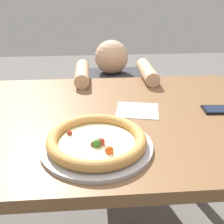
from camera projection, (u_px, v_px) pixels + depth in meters
The scene contains 5 objects.
dining_table at pixel (93, 139), 1.08m from camera, with size 1.39×0.87×0.75m.
pizza_near at pixel (97, 142), 0.83m from camera, with size 0.34×0.34×0.05m.
paper_napkin at pixel (137, 110), 1.07m from camera, with size 0.16×0.14×0.00m, color white.
cell_phone at pixel (222, 109), 1.08m from camera, with size 0.16×0.09×0.01m.
diner_seated at pixel (112, 118), 1.76m from camera, with size 0.40×0.52×0.90m.
Camera 1 is at (-0.00, -0.93, 1.21)m, focal length 44.30 mm.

